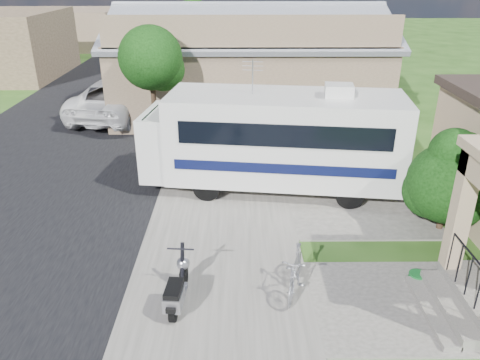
{
  "coord_description": "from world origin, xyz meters",
  "views": [
    {
      "loc": [
        -0.58,
        -8.81,
        6.44
      ],
      "look_at": [
        -0.5,
        2.5,
        1.3
      ],
      "focal_mm": 35.0,
      "sensor_mm": 36.0,
      "label": 1
    }
  ],
  "objects_px": {
    "scooter": "(177,289)",
    "garden_hose": "(417,278)",
    "van": "(135,70)",
    "pickup_truck": "(121,97)",
    "bicycle": "(295,274)",
    "motorhome": "(275,138)",
    "shrub": "(450,179)"
  },
  "relations": [
    {
      "from": "scooter",
      "to": "garden_hose",
      "type": "xyz_separation_m",
      "value": [
        5.28,
        0.86,
        -0.39
      ]
    },
    {
      "from": "van",
      "to": "pickup_truck",
      "type": "bearing_deg",
      "value": -95.83
    },
    {
      "from": "garden_hose",
      "to": "bicycle",
      "type": "bearing_deg",
      "value": -171.79
    },
    {
      "from": "motorhome",
      "to": "bicycle",
      "type": "height_order",
      "value": "motorhome"
    },
    {
      "from": "shrub",
      "to": "bicycle",
      "type": "bearing_deg",
      "value": -147.35
    },
    {
      "from": "shrub",
      "to": "van",
      "type": "distance_m",
      "value": 20.99
    },
    {
      "from": "shrub",
      "to": "bicycle",
      "type": "relative_size",
      "value": 1.7
    },
    {
      "from": "pickup_truck",
      "to": "scooter",
      "type": "bearing_deg",
      "value": 117.3
    },
    {
      "from": "pickup_truck",
      "to": "garden_hose",
      "type": "height_order",
      "value": "pickup_truck"
    },
    {
      "from": "scooter",
      "to": "garden_hose",
      "type": "height_order",
      "value": "scooter"
    },
    {
      "from": "van",
      "to": "shrub",
      "type": "bearing_deg",
      "value": -67.67
    },
    {
      "from": "bicycle",
      "to": "motorhome",
      "type": "bearing_deg",
      "value": 106.15
    },
    {
      "from": "van",
      "to": "garden_hose",
      "type": "bearing_deg",
      "value": -74.17
    },
    {
      "from": "bicycle",
      "to": "pickup_truck",
      "type": "xyz_separation_m",
      "value": [
        -6.69,
        13.42,
        0.4
      ]
    },
    {
      "from": "scooter",
      "to": "shrub",
      "type": "bearing_deg",
      "value": 29.95
    },
    {
      "from": "bicycle",
      "to": "garden_hose",
      "type": "height_order",
      "value": "bicycle"
    },
    {
      "from": "bicycle",
      "to": "garden_hose",
      "type": "xyz_separation_m",
      "value": [
        2.82,
        0.41,
        -0.42
      ]
    },
    {
      "from": "shrub",
      "to": "scooter",
      "type": "height_order",
      "value": "shrub"
    },
    {
      "from": "van",
      "to": "garden_hose",
      "type": "xyz_separation_m",
      "value": [
        10.16,
        -19.8,
        -0.72
      ]
    },
    {
      "from": "scooter",
      "to": "pickup_truck",
      "type": "distance_m",
      "value": 14.52
    },
    {
      "from": "motorhome",
      "to": "garden_hose",
      "type": "height_order",
      "value": "motorhome"
    },
    {
      "from": "shrub",
      "to": "pickup_truck",
      "type": "distance_m",
      "value": 15.32
    },
    {
      "from": "shrub",
      "to": "bicycle",
      "type": "height_order",
      "value": "shrub"
    },
    {
      "from": "scooter",
      "to": "bicycle",
      "type": "relative_size",
      "value": 0.97
    },
    {
      "from": "pickup_truck",
      "to": "garden_hose",
      "type": "relative_size",
      "value": 16.98
    },
    {
      "from": "van",
      "to": "bicycle",
      "type": "bearing_deg",
      "value": -81.37
    },
    {
      "from": "scooter",
      "to": "garden_hose",
      "type": "relative_size",
      "value": 4.24
    },
    {
      "from": "shrub",
      "to": "pickup_truck",
      "type": "bearing_deg",
      "value": 135.81
    },
    {
      "from": "shrub",
      "to": "garden_hose",
      "type": "bearing_deg",
      "value": -122.13
    },
    {
      "from": "shrub",
      "to": "pickup_truck",
      "type": "xyz_separation_m",
      "value": [
        -10.98,
        10.67,
        -0.55
      ]
    },
    {
      "from": "pickup_truck",
      "to": "shrub",
      "type": "bearing_deg",
      "value": 146.15
    },
    {
      "from": "scooter",
      "to": "bicycle",
      "type": "xyz_separation_m",
      "value": [
        2.46,
        0.46,
        0.02
      ]
    }
  ]
}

